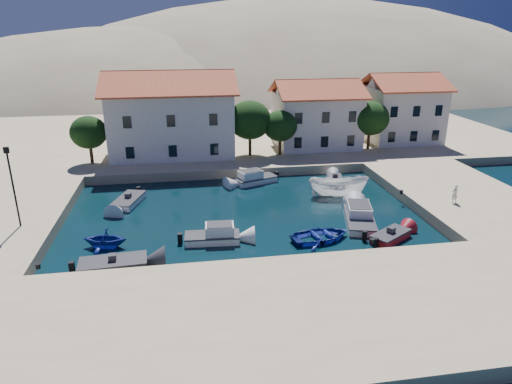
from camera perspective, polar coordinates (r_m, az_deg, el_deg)
ground at (r=31.09m, az=0.82°, el=-9.76°), size 400.00×400.00×0.00m
quay_south at (r=25.85m, az=3.24°, el=-15.30°), size 52.00×12.00×1.00m
quay_east at (r=46.89m, az=23.98°, el=-0.37°), size 11.00×20.00×1.00m
quay_west at (r=41.97m, az=-28.39°, el=-3.39°), size 8.00×20.00×1.00m
quay_north at (r=66.62m, az=-3.22°, el=6.99°), size 80.00×36.00×1.00m
hills at (r=157.19m, az=0.32°, el=5.66°), size 254.00×176.00×99.00m
building_left at (r=55.40m, az=-10.55°, el=9.78°), size 14.70×9.45×9.70m
building_mid at (r=58.94m, az=7.52°, el=9.83°), size 10.50×8.40×8.30m
building_right at (r=64.25m, az=17.75°, el=10.13°), size 9.45×8.40×8.80m
trees at (r=53.90m, az=0.85°, el=8.64°), size 37.30×5.30×6.45m
lamppost at (r=38.34m, az=-28.21°, el=1.39°), size 0.35×0.25×6.22m
bollards at (r=34.46m, az=4.31°, el=-4.55°), size 29.36×9.56×0.30m
motorboat_grey_sw at (r=32.66m, az=-17.42°, el=-8.63°), size 4.61×2.30×1.25m
cabin_cruiser_south at (r=34.87m, az=-5.49°, el=-5.50°), size 4.24×2.02×1.60m
rowboat_south at (r=35.57m, az=8.09°, el=-5.93°), size 5.28×4.22×0.98m
motorboat_red_se at (r=36.57m, az=16.46°, el=-5.33°), size 3.76×3.19×1.25m
cabin_cruiser_east at (r=38.81m, az=12.82°, el=-3.20°), size 3.59×5.94×1.60m
boat_east at (r=44.70m, az=10.20°, el=-0.54°), size 5.97×3.18×2.19m
motorboat_white_ne at (r=48.32m, az=9.83°, el=1.43°), size 2.26×3.52×1.25m
rowboat_west at (r=35.93m, az=-18.25°, el=-6.53°), size 3.68×3.34×1.68m
motorboat_white_west at (r=43.66m, az=-15.64°, el=-1.07°), size 3.03×4.59×1.25m
cabin_cruiser_north at (r=47.71m, az=-0.05°, el=1.72°), size 4.79×3.32×1.60m
pedestrian at (r=43.00m, az=23.59°, el=-0.20°), size 0.66×0.49×1.64m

